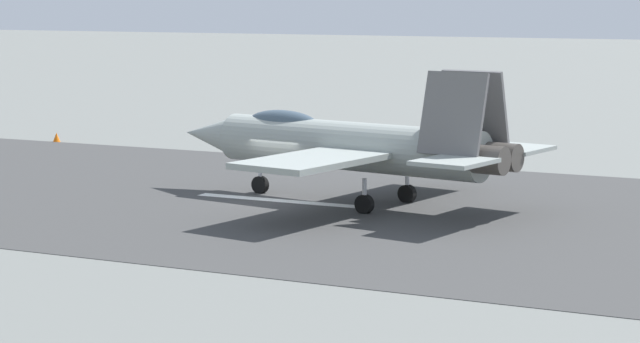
# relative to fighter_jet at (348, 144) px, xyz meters

# --- Properties ---
(ground_plane) EXTENTS (400.00, 400.00, 0.00)m
(ground_plane) POSITION_rel_fighter_jet_xyz_m (3.22, 0.66, -2.48)
(ground_plane) COLOR slate
(runway_strip) EXTENTS (240.00, 26.00, 0.02)m
(runway_strip) POSITION_rel_fighter_jet_xyz_m (3.21, 0.66, -2.47)
(runway_strip) COLOR #3C3C3C
(runway_strip) RESTS_ON ground
(fighter_jet) EXTENTS (16.97, 14.57, 5.68)m
(fighter_jet) POSITION_rel_fighter_jet_xyz_m (0.00, 0.00, 0.00)
(fighter_jet) COLOR #969E99
(fighter_jet) RESTS_ON ground
(marker_cone_mid) EXTENTS (0.44, 0.44, 0.55)m
(marker_cone_mid) POSITION_rel_fighter_jet_xyz_m (4.02, -12.46, -2.20)
(marker_cone_mid) COLOR orange
(marker_cone_mid) RESTS_ON ground
(marker_cone_far) EXTENTS (0.44, 0.44, 0.55)m
(marker_cone_far) POSITION_rel_fighter_jet_xyz_m (24.59, -12.46, -2.20)
(marker_cone_far) COLOR orange
(marker_cone_far) RESTS_ON ground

